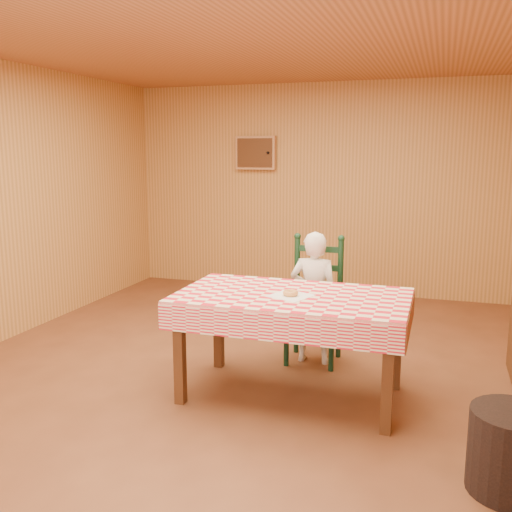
{
  "coord_description": "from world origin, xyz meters",
  "views": [
    {
      "loc": [
        1.39,
        -4.06,
        1.79
      ],
      "look_at": [
        0.0,
        0.2,
        0.95
      ],
      "focal_mm": 40.0,
      "sensor_mm": 36.0,
      "label": 1
    }
  ],
  "objects_px": {
    "ladder_chair": "(315,303)",
    "storage_bin": "(512,452)",
    "dining_table": "(292,305)",
    "seated_child": "(314,298)"
  },
  "relations": [
    {
      "from": "ladder_chair",
      "to": "seated_child",
      "type": "bearing_deg",
      "value": -90.0
    },
    {
      "from": "dining_table",
      "to": "storage_bin",
      "type": "height_order",
      "value": "dining_table"
    },
    {
      "from": "dining_table",
      "to": "storage_bin",
      "type": "distance_m",
      "value": 1.69
    },
    {
      "from": "ladder_chair",
      "to": "storage_bin",
      "type": "bearing_deg",
      "value": -48.54
    },
    {
      "from": "ladder_chair",
      "to": "dining_table",
      "type": "bearing_deg",
      "value": -90.0
    },
    {
      "from": "dining_table",
      "to": "seated_child",
      "type": "relative_size",
      "value": 1.47
    },
    {
      "from": "dining_table",
      "to": "ladder_chair",
      "type": "xyz_separation_m",
      "value": [
        0.0,
        0.79,
        -0.18
      ]
    },
    {
      "from": "ladder_chair",
      "to": "storage_bin",
      "type": "relative_size",
      "value": 2.4
    },
    {
      "from": "ladder_chair",
      "to": "storage_bin",
      "type": "height_order",
      "value": "ladder_chair"
    },
    {
      "from": "storage_bin",
      "to": "seated_child",
      "type": "bearing_deg",
      "value": 132.49
    }
  ]
}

